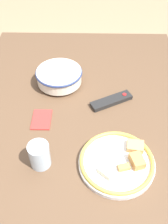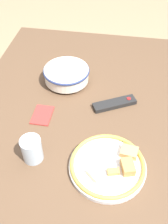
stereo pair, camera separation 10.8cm
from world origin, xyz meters
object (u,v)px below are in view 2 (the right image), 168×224
(noodle_bowl, at_px, (67,74))
(food_plate, at_px, (109,165))
(drinking_glass, at_px, (32,149))
(tv_remote, at_px, (115,104))

(noodle_bowl, distance_m, food_plate, 0.52)
(noodle_bowl, distance_m, drinking_glass, 0.45)
(food_plate, height_order, drinking_glass, drinking_glass)
(food_plate, bearing_deg, noodle_bowl, -151.33)
(food_plate, xyz_separation_m, tv_remote, (-0.33, -0.01, -0.01))
(food_plate, relative_size, drinking_glass, 2.75)
(tv_remote, bearing_deg, food_plate, -26.56)
(food_plate, bearing_deg, drinking_glass, -90.11)
(drinking_glass, bearing_deg, tv_remote, 140.02)
(tv_remote, bearing_deg, noodle_bowl, -145.21)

